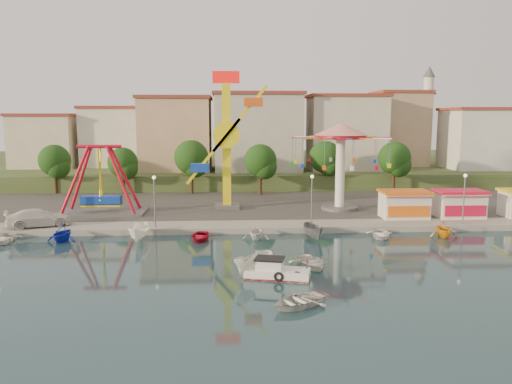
{
  "coord_description": "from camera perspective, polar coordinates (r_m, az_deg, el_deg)",
  "views": [
    {
      "loc": [
        -0.33,
        -37.12,
        11.6
      ],
      "look_at": [
        2.31,
        14.0,
        4.0
      ],
      "focal_mm": 35.0,
      "sensor_mm": 36.0,
      "label": 1
    }
  ],
  "objects": [
    {
      "name": "lamp_post_3",
      "position": [
        56.35,
        22.66,
        -0.89
      ],
      "size": [
        0.14,
        0.14,
        5.0
      ],
      "primitive_type": "cylinder",
      "color": "#59595E",
      "rests_on": "quay_deck"
    },
    {
      "name": "moored_boat_1",
      "position": [
        50.71,
        -21.3,
        -4.38
      ],
      "size": [
        3.28,
        3.65,
        1.71
      ],
      "primitive_type": "imported",
      "rotation": [
        0.0,
        0.0,
        -0.16
      ],
      "color": "#1426B5",
      "rests_on": "ground"
    },
    {
      "name": "building_6",
      "position": [
        96.75,
        24.57,
        6.25
      ],
      "size": [
        8.23,
        8.98,
        12.36
      ],
      "primitive_type": "cube",
      "color": "silver",
      "rests_on": "hill_terrace"
    },
    {
      "name": "booth_left",
      "position": [
        57.74,
        16.58,
        -1.32
      ],
      "size": [
        5.4,
        3.78,
        3.08
      ],
      "color": "white",
      "rests_on": "quay_deck"
    },
    {
      "name": "cabin_motorboat",
      "position": [
        36.88,
        2.26,
        -9.17
      ],
      "size": [
        5.01,
        2.86,
        1.66
      ],
      "rotation": [
        0.0,
        0.0,
        -0.24
      ],
      "color": "white",
      "rests_on": "ground"
    },
    {
      "name": "moored_boat_6",
      "position": [
        50.41,
        14.03,
        -4.66
      ],
      "size": [
        3.34,
        4.18,
        0.77
      ],
      "primitive_type": "imported",
      "rotation": [
        0.0,
        0.0,
        -0.19
      ],
      "color": "white",
      "rests_on": "ground"
    },
    {
      "name": "booth_mid",
      "position": [
        60.12,
        22.23,
        -1.22
      ],
      "size": [
        5.4,
        3.78,
        3.08
      ],
      "color": "white",
      "rests_on": "quay_deck"
    },
    {
      "name": "ground",
      "position": [
        38.89,
        -2.37,
        -8.92
      ],
      "size": [
        200.0,
        200.0,
        0.0
      ],
      "primitive_type": "plane",
      "color": "#16323D",
      "rests_on": "ground"
    },
    {
      "name": "tree_3",
      "position": [
        71.86,
        0.51,
        3.62
      ],
      "size": [
        4.68,
        4.68,
        7.32
      ],
      "color": "#382314",
      "rests_on": "quay_deck"
    },
    {
      "name": "lamp_post_2",
      "position": [
        51.51,
        6.39,
        -1.11
      ],
      "size": [
        0.14,
        0.14,
        5.0
      ],
      "primitive_type": "cylinder",
      "color": "#59595E",
      "rests_on": "quay_deck"
    },
    {
      "name": "moored_boat_3",
      "position": [
        48.33,
        -6.39,
        -5.04
      ],
      "size": [
        2.85,
        3.78,
        0.74
      ],
      "primitive_type": "imported",
      "rotation": [
        0.0,
        0.0,
        -0.08
      ],
      "color": "#B50E29",
      "rests_on": "ground"
    },
    {
      "name": "rowboat_a",
      "position": [
        39.73,
        6.32,
        -7.97
      ],
      "size": [
        3.69,
        4.49,
        0.81
      ],
      "primitive_type": "imported",
      "rotation": [
        0.0,
        0.0,
        0.25
      ],
      "color": "white",
      "rests_on": "ground"
    },
    {
      "name": "building_1",
      "position": [
        91.06,
        -16.36,
        5.41
      ],
      "size": [
        12.33,
        9.01,
        8.63
      ],
      "primitive_type": "cube",
      "color": "silver",
      "rests_on": "hill_terrace"
    },
    {
      "name": "moored_boat_7",
      "position": [
        52.48,
        20.64,
        -3.96
      ],
      "size": [
        2.84,
        3.24,
        1.63
      ],
      "primitive_type": "imported",
      "rotation": [
        0.0,
        0.0,
        -0.05
      ],
      "color": "orange",
      "rests_on": "ground"
    },
    {
      "name": "building_2",
      "position": [
        89.47,
        -8.05,
        6.45
      ],
      "size": [
        11.95,
        9.28,
        11.23
      ],
      "primitive_type": "cube",
      "color": "tan",
      "rests_on": "hill_terrace"
    },
    {
      "name": "kamikaze_tower",
      "position": [
        60.32,
        -3.06,
        5.48
      ],
      "size": [
        6.64,
        3.1,
        16.5
      ],
      "color": "#59595E",
      "rests_on": "quay_deck"
    },
    {
      "name": "wave_swinger",
      "position": [
        60.52,
        9.66,
        5.1
      ],
      "size": [
        11.6,
        11.6,
        10.4
      ],
      "color": "#59595E",
      "rests_on": "quay_deck"
    },
    {
      "name": "building_5",
      "position": [
        93.41,
        17.64,
        6.21
      ],
      "size": [
        12.77,
        10.96,
        11.21
      ],
      "primitive_type": "cube",
      "color": "tan",
      "rests_on": "hill_terrace"
    },
    {
      "name": "pirate_ship_ride",
      "position": [
        60.09,
        -17.33,
        1.17
      ],
      "size": [
        10.0,
        5.0,
        8.0
      ],
      "color": "#59595E",
      "rests_on": "quay_deck"
    },
    {
      "name": "building_3",
      "position": [
        86.22,
        1.0,
        5.78
      ],
      "size": [
        12.59,
        10.5,
        9.2
      ],
      "primitive_type": "cube",
      "color": "beige",
      "rests_on": "hill_terrace"
    },
    {
      "name": "building_0",
      "position": [
        89.54,
        -24.75,
        5.97
      ],
      "size": [
        9.26,
        9.53,
        11.87
      ],
      "primitive_type": "cube",
      "color": "beige",
      "rests_on": "hill_terrace"
    },
    {
      "name": "building_4",
      "position": [
        91.49,
        9.34,
        5.84
      ],
      "size": [
        10.75,
        9.23,
        9.24
      ],
      "primitive_type": "cube",
      "color": "beige",
      "rests_on": "hill_terrace"
    },
    {
      "name": "hill_terrace",
      "position": [
        104.61,
        -2.77,
        2.89
      ],
      "size": [
        200.0,
        60.0,
        3.0
      ],
      "primitive_type": "cube",
      "color": "#384C26",
      "rests_on": "ground"
    },
    {
      "name": "tree_4",
      "position": [
        76.06,
        7.93,
        3.95
      ],
      "size": [
        4.86,
        4.86,
        7.6
      ],
      "color": "#382314",
      "rests_on": "quay_deck"
    },
    {
      "name": "van",
      "position": [
        55.69,
        -23.6,
        -2.71
      ],
      "size": [
        6.74,
        4.67,
        1.81
      ],
      "primitive_type": "imported",
      "rotation": [
        0.0,
        0.0,
        1.95
      ],
      "color": "silver",
      "rests_on": "quay_deck"
    },
    {
      "name": "moored_boat_5",
      "position": [
        48.83,
        6.6,
        -4.49
      ],
      "size": [
        2.08,
        3.93,
        1.44
      ],
      "primitive_type": "imported",
      "rotation": [
        0.0,
        0.0,
        0.19
      ],
      "color": "slate",
      "rests_on": "ground"
    },
    {
      "name": "quay_deck",
      "position": [
        99.76,
        -2.75,
        1.93
      ],
      "size": [
        200.0,
        100.0,
        0.6
      ],
      "primitive_type": "cube",
      "color": "#9E998E",
      "rests_on": "ground"
    },
    {
      "name": "asphalt_pad",
      "position": [
        68.01,
        -2.64,
        -0.87
      ],
      "size": [
        90.0,
        28.0,
        0.01
      ],
      "primitive_type": "cube",
      "color": "#4C4944",
      "rests_on": "quay_deck"
    },
    {
      "name": "lamp_post_1",
      "position": [
        51.41,
        -11.5,
        -1.24
      ],
      "size": [
        0.14,
        0.14,
        5.0
      ],
      "primitive_type": "cylinder",
      "color": "#59595E",
      "rests_on": "quay_deck"
    },
    {
      "name": "rowboat_b",
      "position": [
        31.73,
        4.75,
        -12.28
      ],
      "size": [
        4.55,
        4.21,
        0.77
      ],
      "primitive_type": "imported",
      "rotation": [
        0.0,
        0.0,
        -1.02
      ],
      "color": "silver",
      "rests_on": "ground"
    },
    {
      "name": "tree_5",
      "position": [
        76.84,
        15.54,
        3.74
      ],
      "size": [
        4.83,
        4.83,
        7.54
      ],
      "color": "#382314",
      "rests_on": "quay_deck"
    },
    {
      "name": "tree_1",
      "position": [
        75.28,
        -14.99,
        3.28
      ],
      "size": [
        4.35,
        4.35,
        6.8
      ],
      "color": "#382314",
      "rests_on": "quay_deck"
    },
    {
      "name": "minaret",
      "position": [
        98.1,
        19.0,
        8.55
      ],
      "size": [
        2.8,
        2.8,
        18.0
      ],
      "color": "silver",
      "rests_on": "hill_terrace"
    },
    {
      "name": "moored_boat_0",
      "position": [
        52.76,
        -26.89,
        -4.74
      ],
      "size": [
        3.21,
        4.16,
        0.8
      ],
      "primitive_type": "imported",
      "rotation": [
        0.0,
        0.0,
        0.13
      ],
      "color": "silver",
      "rests_on": "ground"
    },
    {
      "name": "tree_2",
      "position": [
        73.36,
        -7.4,
        3.93
      ],
      "size": [
        5.02,
        5.02,
        7.85
      ],
      "color": "#382314",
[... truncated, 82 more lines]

